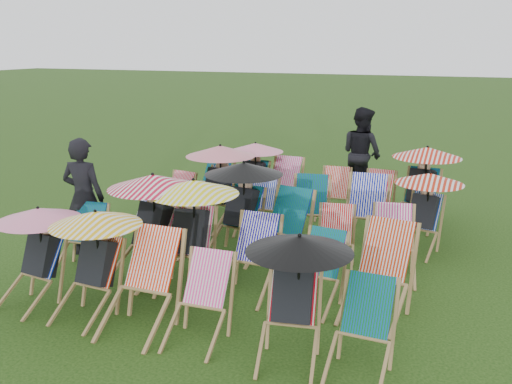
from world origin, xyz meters
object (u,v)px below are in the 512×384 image
at_px(deckchair_0, 34,254).
at_px(person_rear, 362,154).
at_px(deckchair_5, 361,332).
at_px(person_left, 84,197).
at_px(deckchair_29, 421,185).

bearing_deg(deckchair_0, person_rear, 74.33).
bearing_deg(person_rear, deckchair_0, 102.18).
distance_m(deckchair_5, person_left, 4.63).
bearing_deg(person_rear, person_left, 91.21).
relative_size(deckchair_0, person_rear, 0.64).
xyz_separation_m(person_left, person_rear, (3.00, 4.57, 0.04)).
height_order(deckchair_29, person_left, person_left).
bearing_deg(person_left, deckchair_5, 153.26).
relative_size(deckchair_5, person_rear, 0.47).
distance_m(deckchair_0, deckchair_5, 3.84).
bearing_deg(deckchair_0, deckchair_5, 6.04).
relative_size(person_left, person_rear, 0.95).
distance_m(deckchair_0, deckchair_29, 6.06).
bearing_deg(deckchair_29, deckchair_5, -83.43).
height_order(deckchair_0, person_left, person_left).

